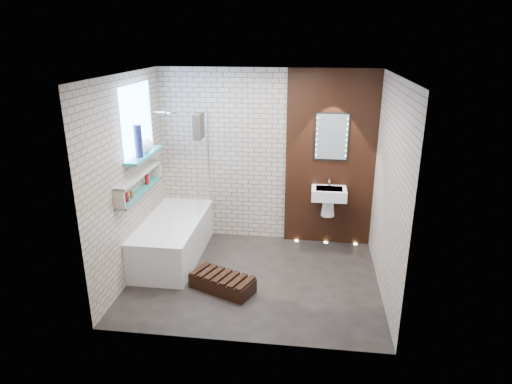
# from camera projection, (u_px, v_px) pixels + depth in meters

# --- Properties ---
(ground) EXTENTS (3.20, 3.20, 0.00)m
(ground) POSITION_uv_depth(u_px,v_px,m) (255.00, 278.00, 5.88)
(ground) COLOR black
(ground) RESTS_ON ground
(room_shell) EXTENTS (3.24, 3.20, 2.60)m
(room_shell) POSITION_uv_depth(u_px,v_px,m) (254.00, 184.00, 5.45)
(room_shell) COLOR tan
(room_shell) RESTS_ON ground
(walnut_panel) EXTENTS (1.30, 0.06, 2.60)m
(walnut_panel) POSITION_uv_depth(u_px,v_px,m) (330.00, 160.00, 6.52)
(walnut_panel) COLOR black
(walnut_panel) RESTS_ON ground
(clerestory_window) EXTENTS (0.18, 1.00, 0.94)m
(clerestory_window) POSITION_uv_depth(u_px,v_px,m) (138.00, 127.00, 5.76)
(clerestory_window) COLOR #7FADE0
(clerestory_window) RESTS_ON room_shell
(display_niche) EXTENTS (0.14, 1.30, 0.26)m
(display_niche) POSITION_uv_depth(u_px,v_px,m) (139.00, 183.00, 5.80)
(display_niche) COLOR teal
(display_niche) RESTS_ON room_shell
(bathtub) EXTENTS (0.79, 1.74, 0.70)m
(bathtub) POSITION_uv_depth(u_px,v_px,m) (173.00, 238.00, 6.35)
(bathtub) COLOR white
(bathtub) RESTS_ON ground
(bath_screen) EXTENTS (0.01, 0.78, 1.40)m
(bath_screen) POSITION_uv_depth(u_px,v_px,m) (202.00, 164.00, 6.39)
(bath_screen) COLOR white
(bath_screen) RESTS_ON bathtub
(towel) EXTENTS (0.10, 0.26, 0.34)m
(towel) POSITION_uv_depth(u_px,v_px,m) (199.00, 126.00, 6.08)
(towel) COLOR black
(towel) RESTS_ON bath_screen
(shower_head) EXTENTS (0.18, 0.18, 0.02)m
(shower_head) POSITION_uv_depth(u_px,v_px,m) (172.00, 112.00, 6.26)
(shower_head) COLOR silver
(shower_head) RESTS_ON room_shell
(washbasin) EXTENTS (0.50, 0.36, 0.58)m
(washbasin) POSITION_uv_depth(u_px,v_px,m) (329.00, 197.00, 6.51)
(washbasin) COLOR white
(washbasin) RESTS_ON walnut_panel
(led_mirror) EXTENTS (0.50, 0.02, 0.70)m
(led_mirror) POSITION_uv_depth(u_px,v_px,m) (332.00, 137.00, 6.37)
(led_mirror) COLOR black
(led_mirror) RESTS_ON walnut_panel
(walnut_step) EXTENTS (0.87, 0.64, 0.18)m
(walnut_step) POSITION_uv_depth(u_px,v_px,m) (222.00, 283.00, 5.59)
(walnut_step) COLOR black
(walnut_step) RESTS_ON ground
(niche_bottles) EXTENTS (0.06, 0.74, 0.14)m
(niche_bottles) POSITION_uv_depth(u_px,v_px,m) (138.00, 188.00, 5.77)
(niche_bottles) COLOR maroon
(niche_bottles) RESTS_ON display_niche
(sill_vases) EXTENTS (0.20, 0.37, 0.42)m
(sill_vases) POSITION_uv_depth(u_px,v_px,m) (143.00, 144.00, 5.79)
(sill_vases) COLOR white
(sill_vases) RESTS_ON clerestory_window
(floor_uplights) EXTENTS (0.96, 0.06, 0.01)m
(floor_uplights) POSITION_uv_depth(u_px,v_px,m) (326.00, 242.00, 6.88)
(floor_uplights) COLOR #FFD899
(floor_uplights) RESTS_ON ground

